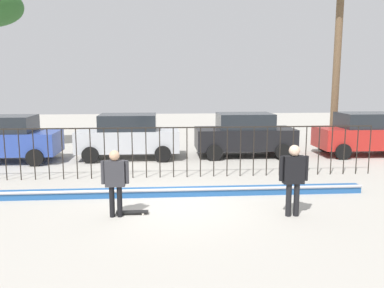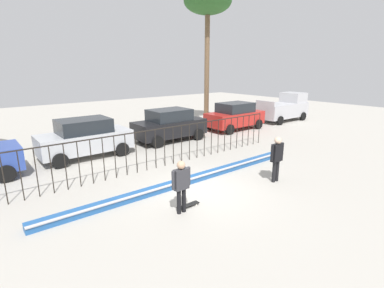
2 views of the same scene
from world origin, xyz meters
name	(u,v)px [view 1 (image 1 of 2)]	position (x,y,z in m)	size (l,w,h in m)	color
ground_plane	(177,205)	(0.00, 0.00, 0.00)	(60.00, 60.00, 0.00)	#ADA89E
bowl_coping_ledge	(176,192)	(0.00, 0.86, 0.12)	(11.00, 0.40, 0.27)	#235699
perimeter_fence	(173,146)	(0.00, 3.10, 1.08)	(14.04, 0.04, 1.75)	black
skateboarder	(115,177)	(-1.53, -0.83, 1.00)	(0.67, 0.25, 1.66)	black
skateboard	(132,212)	(-1.15, -0.67, 0.06)	(0.80, 0.20, 0.07)	black
camera_operator	(294,174)	(2.80, -1.09, 1.07)	(0.72, 0.27, 1.78)	black
parked_car_blue	(5,138)	(-6.81, 6.27, 0.97)	(4.30, 2.12, 1.90)	#2D479E
parked_car_silver	(128,136)	(-1.82, 6.66, 0.97)	(4.30, 2.12, 1.90)	#B7BABF
parked_car_black	(245,134)	(3.25, 6.80, 0.97)	(4.30, 2.12, 1.90)	black
parked_car_red	(366,134)	(8.72, 6.63, 0.97)	(4.30, 2.12, 1.90)	#B2231E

